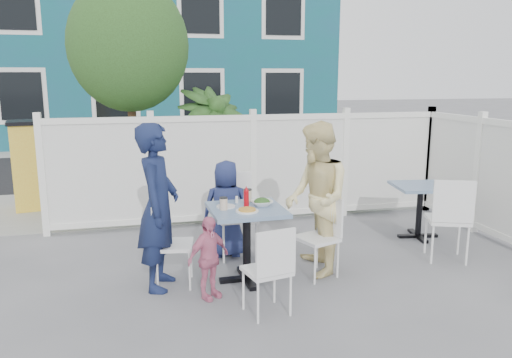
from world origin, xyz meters
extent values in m
plane|color=slate|center=(0.00, 0.00, 0.00)|extent=(80.00, 80.00, 0.00)
cube|color=gray|center=(0.00, 3.80, 0.01)|extent=(24.00, 2.60, 0.01)
cube|color=black|center=(0.00, 7.50, 0.00)|extent=(24.00, 5.00, 0.01)
cube|color=gray|center=(0.00, 10.60, 0.01)|extent=(24.00, 1.60, 0.01)
cube|color=#125D60|center=(-0.50, 14.00, 3.00)|extent=(11.00, 6.00, 6.00)
cube|color=black|center=(-3.00, 11.02, 1.60)|extent=(1.20, 0.04, 1.40)
cube|color=black|center=(1.00, 11.02, 1.60)|extent=(1.20, 0.04, 1.40)
cube|color=black|center=(-3.00, 11.02, 4.10)|extent=(1.20, 0.04, 1.40)
cube|color=black|center=(1.00, 11.02, 4.10)|extent=(1.20, 0.04, 1.40)
cube|color=white|center=(0.10, 2.40, 0.82)|extent=(5.80, 0.04, 1.40)
cube|color=white|center=(0.10, 2.40, 1.56)|extent=(5.86, 0.08, 0.08)
cube|color=white|center=(0.10, 2.40, 0.06)|extent=(5.86, 0.08, 0.12)
cube|color=white|center=(3.00, 0.60, 0.82)|extent=(0.04, 3.60, 1.40)
cube|color=white|center=(3.00, 0.60, 0.06)|extent=(0.08, 3.66, 0.12)
cylinder|color=#382316|center=(-1.60, 3.30, 1.20)|extent=(0.12, 0.12, 2.40)
ellipsoid|color=#254019|center=(-1.60, 3.30, 2.60)|extent=(1.80, 1.62, 1.98)
cube|color=gold|center=(-3.14, 4.00, 0.70)|extent=(0.83, 0.66, 1.39)
imported|color=#254019|center=(-0.42, 3.10, 0.99)|extent=(1.49, 1.49, 1.99)
imported|color=#254019|center=(1.69, 3.00, 0.73)|extent=(1.52, 1.38, 1.46)
cube|color=#4D7096|center=(-0.47, 0.27, 0.78)|extent=(0.78, 0.78, 0.04)
cylinder|color=black|center=(-0.47, 0.27, 0.39)|extent=(0.09, 0.09, 0.74)
cube|color=black|center=(-0.47, 0.27, 0.02)|extent=(0.60, 0.10, 0.04)
cube|color=black|center=(-0.47, 0.27, 0.02)|extent=(0.10, 0.60, 0.04)
cube|color=#4D7096|center=(2.10, 1.15, 0.71)|extent=(0.79, 0.79, 0.04)
cylinder|color=black|center=(2.10, 1.15, 0.35)|extent=(0.08, 0.08, 0.67)
cube|color=black|center=(2.10, 1.15, 0.02)|extent=(0.54, 0.16, 0.04)
cube|color=black|center=(2.10, 1.15, 0.02)|extent=(0.16, 0.54, 0.04)
cube|color=white|center=(-1.22, 0.34, 0.43)|extent=(0.44, 0.46, 0.04)
cube|color=white|center=(-1.40, 0.37, 0.67)|extent=(0.09, 0.40, 0.43)
cylinder|color=white|center=(-1.03, 0.49, 0.22)|extent=(0.02, 0.02, 0.43)
cylinder|color=white|center=(-1.09, 0.15, 0.22)|extent=(0.02, 0.02, 0.43)
cylinder|color=white|center=(-1.36, 0.54, 0.22)|extent=(0.02, 0.02, 0.43)
cylinder|color=white|center=(-1.41, 0.20, 0.22)|extent=(0.02, 0.02, 0.43)
cube|color=white|center=(0.29, 0.21, 0.43)|extent=(0.49, 0.50, 0.04)
cube|color=white|center=(0.46, 0.27, 0.66)|extent=(0.17, 0.38, 0.43)
cylinder|color=white|center=(0.20, -0.01, 0.21)|extent=(0.02, 0.02, 0.43)
cylinder|color=white|center=(0.08, 0.31, 0.21)|extent=(0.02, 0.02, 0.43)
cylinder|color=white|center=(0.50, 0.10, 0.21)|extent=(0.02, 0.02, 0.43)
cylinder|color=white|center=(0.38, 0.42, 0.21)|extent=(0.02, 0.02, 0.43)
cube|color=white|center=(-0.43, 1.01, 0.49)|extent=(0.45, 0.43, 0.04)
cube|color=white|center=(-0.42, 1.21, 0.76)|extent=(0.45, 0.03, 0.49)
cylinder|color=white|center=(-0.23, 0.82, 0.24)|extent=(0.03, 0.03, 0.49)
cylinder|color=white|center=(-0.62, 0.82, 0.24)|extent=(0.03, 0.03, 0.49)
cylinder|color=white|center=(-0.23, 1.19, 0.24)|extent=(0.03, 0.03, 0.49)
cylinder|color=white|center=(-0.62, 1.19, 0.24)|extent=(0.03, 0.03, 0.49)
cube|color=white|center=(-0.45, -0.51, 0.41)|extent=(0.45, 0.44, 0.04)
cube|color=white|center=(-0.42, -0.68, 0.64)|extent=(0.38, 0.11, 0.41)
cylinder|color=white|center=(-0.65, -0.39, 0.20)|extent=(0.02, 0.02, 0.41)
cylinder|color=white|center=(-0.33, -0.32, 0.20)|extent=(0.02, 0.02, 0.41)
cylinder|color=white|center=(-0.58, -0.70, 0.20)|extent=(0.02, 0.02, 0.41)
cylinder|color=white|center=(-0.26, -0.63, 0.20)|extent=(0.02, 0.02, 0.41)
cube|color=white|center=(1.97, 0.33, 0.49)|extent=(0.58, 0.57, 0.04)
cube|color=white|center=(1.90, 0.14, 0.76)|extent=(0.44, 0.19, 0.49)
cylinder|color=white|center=(1.85, 0.57, 0.24)|extent=(0.03, 0.03, 0.49)
cylinder|color=white|center=(2.22, 0.43, 0.24)|extent=(0.03, 0.03, 0.49)
cylinder|color=white|center=(1.72, 0.23, 0.24)|extent=(0.03, 0.03, 0.49)
cylinder|color=white|center=(2.09, 0.09, 0.24)|extent=(0.03, 0.03, 0.49)
imported|color=#151E42|center=(-1.37, 0.32, 0.85)|extent=(0.56, 0.71, 1.70)
imported|color=#F9D557|center=(0.32, 0.32, 0.84)|extent=(0.73, 0.88, 1.68)
imported|color=navy|center=(-0.54, 1.06, 0.59)|extent=(0.62, 0.45, 1.17)
imported|color=pink|center=(-0.92, -0.07, 0.41)|extent=(0.52, 0.43, 0.83)
cylinder|color=white|center=(-0.50, 0.11, 0.81)|extent=(0.23, 0.23, 0.01)
cylinder|color=white|center=(-0.67, 0.35, 0.81)|extent=(0.20, 0.20, 0.01)
imported|color=white|center=(-0.29, 0.31, 0.83)|extent=(0.23, 0.23, 0.06)
cylinder|color=beige|center=(-0.71, 0.25, 0.86)|extent=(0.08, 0.08, 0.12)
cylinder|color=beige|center=(-0.40, 0.51, 0.87)|extent=(0.09, 0.09, 0.13)
cylinder|color=#AD060F|center=(-0.46, 0.31, 0.89)|extent=(0.05, 0.05, 0.17)
cylinder|color=white|center=(-0.53, 0.49, 0.84)|extent=(0.03, 0.03, 0.07)
cylinder|color=black|center=(-0.52, 0.55, 0.83)|extent=(0.03, 0.03, 0.06)
camera|label=1|loc=(-1.55, -4.63, 2.13)|focal=35.00mm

